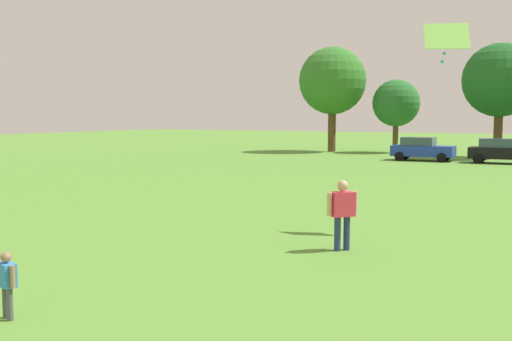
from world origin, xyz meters
name	(u,v)px	position (x,y,z in m)	size (l,w,h in m)	color
ground_plane	(443,177)	(0.00, 30.00, 0.00)	(160.00, 160.00, 0.00)	#568C33
child_kite_flyer	(7,279)	(-1.91, 4.23, 0.65)	(0.50, 0.29, 1.09)	#4C4C51
adult_bystander	(342,209)	(1.13, 11.32, 1.01)	(0.60, 0.63, 1.70)	navy
kite	(446,38)	(2.75, 14.97, 5.34)	(1.31, 0.91, 1.12)	#8CD859
parked_car_blue_0	(422,149)	(-3.52, 40.86, 0.86)	(4.30, 2.02, 1.68)	#1E38AD
parked_car_black_1	(502,151)	(1.78, 40.93, 0.86)	(4.30, 2.02, 1.68)	black
tree_far_left	(332,81)	(-13.01, 47.80, 6.26)	(5.95, 5.95, 9.27)	brown
tree_left	(396,103)	(-7.63, 49.12, 4.28)	(4.06, 4.06, 6.33)	brown
tree_center	(500,80)	(0.93, 46.52, 5.86)	(5.57, 5.57, 8.69)	brown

